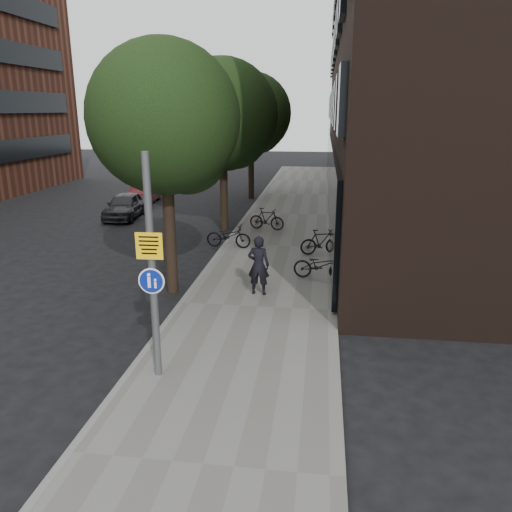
% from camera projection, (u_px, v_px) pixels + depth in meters
% --- Properties ---
extents(ground, '(120.00, 120.00, 0.00)m').
position_uv_depth(ground, '(227.00, 367.00, 11.16)').
color(ground, black).
rests_on(ground, ground).
extents(sidewalk, '(4.50, 60.00, 0.12)m').
position_uv_depth(sidewalk, '(278.00, 247.00, 20.62)').
color(sidewalk, slate).
rests_on(sidewalk, ground).
extents(curb_edge, '(0.15, 60.00, 0.13)m').
position_uv_depth(curb_edge, '(225.00, 245.00, 20.90)').
color(curb_edge, slate).
rests_on(curb_edge, ground).
extents(building_right_dark_brick, '(12.00, 40.00, 18.00)m').
position_uv_depth(building_right_dark_brick, '(443.00, 46.00, 28.46)').
color(building_right_dark_brick, black).
rests_on(building_right_dark_brick, ground).
extents(street_tree_near, '(4.40, 4.40, 7.50)m').
position_uv_depth(street_tree_near, '(168.00, 125.00, 14.45)').
color(street_tree_near, black).
rests_on(street_tree_near, ground).
extents(street_tree_mid, '(5.00, 5.00, 7.80)m').
position_uv_depth(street_tree_mid, '(225.00, 119.00, 22.53)').
color(street_tree_mid, black).
rests_on(street_tree_mid, ground).
extents(street_tree_far, '(5.00, 5.00, 7.80)m').
position_uv_depth(street_tree_far, '(252.00, 116.00, 31.09)').
color(street_tree_far, black).
rests_on(street_tree_far, ground).
extents(signpost, '(0.54, 0.16, 4.66)m').
position_uv_depth(signpost, '(152.00, 269.00, 9.95)').
color(signpost, '#595B5E').
rests_on(signpost, sidewalk).
extents(pedestrian, '(0.69, 0.48, 1.82)m').
position_uv_depth(pedestrian, '(259.00, 265.00, 14.98)').
color(pedestrian, black).
rests_on(pedestrian, sidewalk).
extents(parked_bike_facade_near, '(1.86, 0.87, 0.94)m').
position_uv_depth(parked_bike_facade_near, '(320.00, 265.00, 16.44)').
color(parked_bike_facade_near, black).
rests_on(parked_bike_facade_near, sidewalk).
extents(parked_bike_facade_far, '(1.72, 0.95, 0.99)m').
position_uv_depth(parked_bike_facade_far, '(321.00, 242.00, 19.24)').
color(parked_bike_facade_far, black).
rests_on(parked_bike_facade_far, sidewalk).
extents(parked_bike_curb_near, '(1.87, 0.76, 0.96)m').
position_uv_depth(parked_bike_curb_near, '(229.00, 236.00, 20.23)').
color(parked_bike_curb_near, black).
rests_on(parked_bike_curb_near, sidewalk).
extents(parked_bike_curb_far, '(1.75, 0.84, 1.01)m').
position_uv_depth(parked_bike_curb_far, '(267.00, 219.00, 23.24)').
color(parked_bike_curb_far, black).
rests_on(parked_bike_curb_far, sidewalk).
extents(parked_car_near, '(1.86, 4.02, 1.33)m').
position_uv_depth(parked_car_near, '(125.00, 206.00, 26.24)').
color(parked_car_near, black).
rests_on(parked_car_near, ground).
extents(parked_car_mid, '(1.76, 4.04, 1.29)m').
position_uv_depth(parked_car_mid, '(145.00, 193.00, 30.51)').
color(parked_car_mid, maroon).
rests_on(parked_car_mid, ground).
extents(parked_car_far, '(1.89, 4.24, 1.21)m').
position_uv_depth(parked_car_far, '(181.00, 177.00, 37.90)').
color(parked_car_far, '#1C1E33').
rests_on(parked_car_far, ground).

